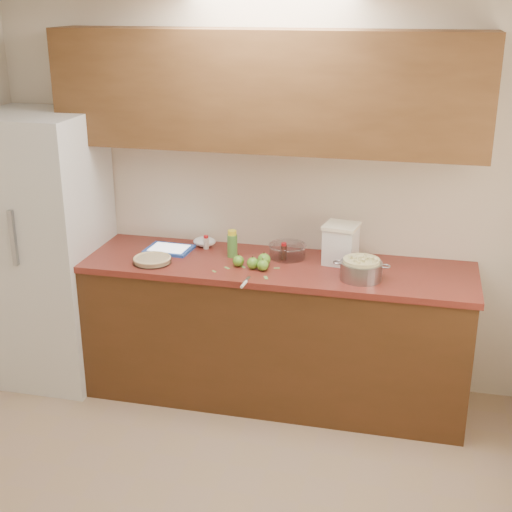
% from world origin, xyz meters
% --- Properties ---
extents(room_shell, '(3.60, 3.60, 3.60)m').
position_xyz_m(room_shell, '(0.00, 0.00, 1.30)').
color(room_shell, tan).
rests_on(room_shell, ground).
extents(counter_run, '(2.64, 0.68, 0.92)m').
position_xyz_m(counter_run, '(0.00, 1.48, 0.46)').
color(counter_run, '#4A2915').
rests_on(counter_run, ground).
extents(upper_cabinets, '(2.60, 0.34, 0.70)m').
position_xyz_m(upper_cabinets, '(0.00, 1.63, 1.95)').
color(upper_cabinets, brown).
rests_on(upper_cabinets, room_shell).
extents(fridge, '(0.70, 0.70, 1.80)m').
position_xyz_m(fridge, '(-1.44, 1.44, 0.90)').
color(fridge, silver).
rests_on(fridge, ground).
extents(pie, '(0.24, 0.24, 0.04)m').
position_xyz_m(pie, '(-0.65, 1.32, 0.94)').
color(pie, silver).
rests_on(pie, counter_run).
extents(colander, '(0.33, 0.25, 0.12)m').
position_xyz_m(colander, '(0.64, 1.35, 0.98)').
color(colander, gray).
rests_on(colander, counter_run).
extents(flour_canister, '(0.23, 0.23, 0.25)m').
position_xyz_m(flour_canister, '(0.49, 1.59, 1.05)').
color(flour_canister, white).
rests_on(flour_canister, counter_run).
extents(tablet, '(0.30, 0.23, 0.02)m').
position_xyz_m(tablet, '(-0.62, 1.55, 0.93)').
color(tablet, blue).
rests_on(tablet, counter_run).
extents(paring_knife, '(0.03, 0.19, 0.02)m').
position_xyz_m(paring_knife, '(-0.00, 1.10, 0.93)').
color(paring_knife, gray).
rests_on(paring_knife, counter_run).
extents(lemon_bottle, '(0.06, 0.06, 0.17)m').
position_xyz_m(lemon_bottle, '(-0.19, 1.54, 1.00)').
color(lemon_bottle, '#4C8C38').
rests_on(lemon_bottle, counter_run).
extents(cinnamon_shaker, '(0.04, 0.04, 0.09)m').
position_xyz_m(cinnamon_shaker, '(-0.40, 1.65, 0.96)').
color(cinnamon_shaker, beige).
rests_on(cinnamon_shaker, counter_run).
extents(vanilla_bottle, '(0.04, 0.04, 0.11)m').
position_xyz_m(vanilla_bottle, '(0.13, 1.57, 0.97)').
color(vanilla_bottle, black).
rests_on(vanilla_bottle, counter_run).
extents(mixing_bowl, '(0.24, 0.24, 0.09)m').
position_xyz_m(mixing_bowl, '(0.15, 1.60, 0.97)').
color(mixing_bowl, silver).
rests_on(mixing_bowl, counter_run).
extents(paper_towel, '(0.18, 0.16, 0.06)m').
position_xyz_m(paper_towel, '(-0.43, 1.69, 0.95)').
color(paper_towel, white).
rests_on(paper_towel, counter_run).
extents(apple_left, '(0.07, 0.07, 0.08)m').
position_xyz_m(apple_left, '(-0.11, 1.38, 0.96)').
color(apple_left, '#5D9C28').
rests_on(apple_left, counter_run).
extents(apple_center, '(0.08, 0.08, 0.09)m').
position_xyz_m(apple_center, '(0.04, 1.43, 0.96)').
color(apple_center, '#5D9C28').
rests_on(apple_center, counter_run).
extents(apple_front, '(0.07, 0.07, 0.09)m').
position_xyz_m(apple_front, '(-0.02, 1.36, 0.96)').
color(apple_front, '#5D9C28').
rests_on(apple_front, counter_run).
extents(apple_extra, '(0.07, 0.07, 0.08)m').
position_xyz_m(apple_extra, '(0.05, 1.34, 0.96)').
color(apple_extra, '#5D9C28').
rests_on(apple_extra, counter_run).
extents(peel_a, '(0.04, 0.02, 0.00)m').
position_xyz_m(peel_a, '(0.12, 1.40, 0.92)').
color(peel_a, '#7AAB53').
rests_on(peel_a, counter_run).
extents(peel_b, '(0.04, 0.05, 0.00)m').
position_xyz_m(peel_b, '(0.09, 1.23, 0.92)').
color(peel_b, '#7AAB53').
rests_on(peel_b, counter_run).
extents(peel_c, '(0.04, 0.04, 0.00)m').
position_xyz_m(peel_c, '(-0.17, 1.33, 0.92)').
color(peel_c, '#7AAB53').
rests_on(peel_c, counter_run).
extents(peel_d, '(0.04, 0.04, 0.00)m').
position_xyz_m(peel_d, '(-0.08, 1.37, 0.92)').
color(peel_d, '#7AAB53').
rests_on(peel_d, counter_run).
extents(peel_e, '(0.03, 0.03, 0.00)m').
position_xyz_m(peel_e, '(-0.23, 1.26, 0.92)').
color(peel_e, '#7AAB53').
rests_on(peel_e, counter_run).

